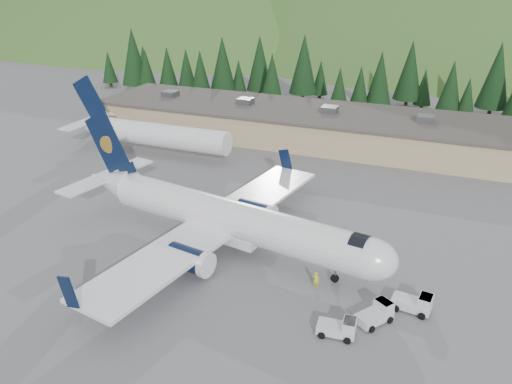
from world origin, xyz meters
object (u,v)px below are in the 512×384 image
object	(u,v)px
baggage_tug_a	(340,328)
ramp_worker	(316,280)
second_airliner	(146,133)
baggage_tug_b	(415,303)
baggage_tug_c	(377,313)
terminal_building	(300,124)
airliner	(225,218)

from	to	relation	value
baggage_tug_a	ramp_worker	distance (m)	6.60
second_airliner	baggage_tug_b	distance (m)	50.28
baggage_tug_b	baggage_tug_c	size ratio (longest dim) A/B	0.98
terminal_building	ramp_worker	xyz separation A→B (m)	(14.65, -41.38, -1.80)
terminal_building	second_airliner	bearing A→B (deg)	-141.22
baggage_tug_c	terminal_building	distance (m)	48.66
baggage_tug_a	baggage_tug_b	size ratio (longest dim) A/B	0.92
airliner	baggage_tug_b	world-z (taller)	airliner
airliner	second_airliner	size ratio (longest dim) A/B	1.35
ramp_worker	baggage_tug_a	bearing A→B (deg)	123.73
second_airliner	baggage_tug_c	size ratio (longest dim) A/B	8.01
airliner	ramp_worker	bearing A→B (deg)	-8.71
second_airliner	terminal_building	distance (m)	25.55
second_airliner	baggage_tug_a	xyz separation A→B (m)	(38.09, -30.95, -2.61)
second_airliner	terminal_building	world-z (taller)	second_airliner
second_airliner	baggage_tug_b	size ratio (longest dim) A/B	8.15
baggage_tug_c	ramp_worker	world-z (taller)	baggage_tug_c
baggage_tug_c	terminal_building	xyz separation A→B (m)	(-20.53, 44.08, 1.88)
second_airliner	baggage_tug_b	bearing A→B (deg)	-30.57
airliner	baggage_tug_a	xyz separation A→B (m)	(14.24, -9.14, -2.58)
airliner	baggage_tug_a	size ratio (longest dim) A/B	11.99
second_airliner	baggage_tug_a	world-z (taller)	second_airliner
terminal_building	ramp_worker	size ratio (longest dim) A/B	43.28
second_airliner	terminal_building	bearing A→B (deg)	38.78
baggage_tug_b	baggage_tug_c	xyz separation A→B (m)	(-2.78, -2.54, -0.03)
second_airliner	baggage_tug_c	distance (m)	49.31
second_airliner	ramp_worker	world-z (taller)	second_airliner
baggage_tug_a	terminal_building	world-z (taller)	terminal_building
baggage_tug_b	ramp_worker	xyz separation A→B (m)	(-8.67, 0.16, 0.05)
airliner	terminal_building	world-z (taller)	airliner
terminal_building	ramp_worker	world-z (taller)	terminal_building
baggage_tug_c	terminal_building	world-z (taller)	terminal_building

